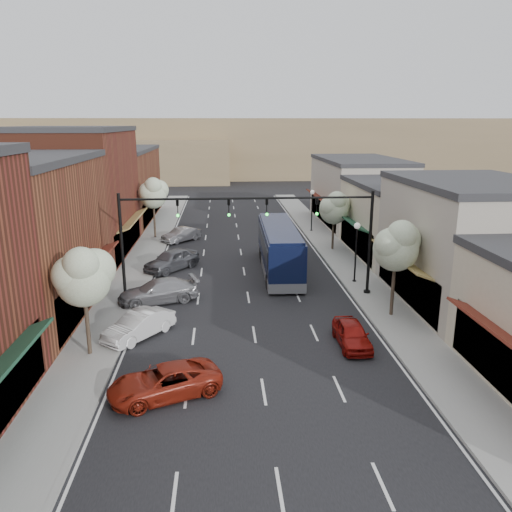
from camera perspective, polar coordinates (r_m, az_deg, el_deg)
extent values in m
plane|color=black|center=(25.77, 0.11, -10.77)|extent=(160.00, 160.00, 0.00)
cube|color=gray|center=(43.63, -12.76, -0.15)|extent=(2.80, 73.00, 0.15)
cube|color=gray|center=(44.27, 9.26, 0.25)|extent=(2.80, 73.00, 0.15)
cube|color=gray|center=(43.43, -10.93, -0.11)|extent=(0.25, 73.00, 0.17)
cube|color=gray|center=(43.97, 7.49, 0.22)|extent=(0.25, 73.00, 0.17)
cube|color=brown|center=(32.46, -26.82, 1.45)|extent=(9.00, 14.00, 9.00)
cube|color=black|center=(31.82, -19.21, -3.43)|extent=(0.60, 11.90, 2.60)
cube|color=#5D2015|center=(31.20, -18.02, -0.80)|extent=(1.07, 9.80, 0.49)
cube|color=brown|center=(45.35, -20.29, 6.54)|extent=(9.00, 14.00, 10.50)
cube|color=#2D2D30|center=(44.95, -20.93, 13.42)|extent=(9.20, 14.10, 0.40)
cube|color=black|center=(45.00, -14.73, 2.19)|extent=(0.60, 11.90, 2.60)
cube|color=olive|center=(44.56, -13.85, 4.09)|extent=(1.07, 9.80, 0.49)
cube|color=brown|center=(60.90, -16.11, 7.64)|extent=(9.00, 18.00, 8.00)
cube|color=#2D2D30|center=(60.55, -16.40, 11.58)|extent=(9.20, 18.10, 0.40)
cube|color=black|center=(60.51, -12.04, 5.55)|extent=(0.60, 15.30, 2.60)
cube|color=#19402B|center=(60.18, -11.35, 6.98)|extent=(1.07, 12.60, 0.49)
cube|color=#5D2015|center=(21.91, 26.72, -8.40)|extent=(1.07, 8.40, 0.49)
cube|color=#A2998B|center=(33.83, 23.32, 1.03)|extent=(8.00, 12.00, 7.50)
cube|color=#2D2D30|center=(33.18, 24.03, 7.66)|extent=(8.20, 12.10, 0.40)
cube|color=black|center=(32.87, 17.18, -2.67)|extent=(0.60, 10.20, 2.60)
cube|color=olive|center=(32.18, 16.06, -0.18)|extent=(1.07, 8.40, 0.49)
cube|color=beige|center=(44.72, 16.33, 3.83)|extent=(8.00, 12.00, 6.00)
cube|color=#2D2D30|center=(44.24, 16.64, 7.90)|extent=(8.20, 12.10, 0.40)
cube|color=black|center=(43.86, 11.66, 2.05)|extent=(0.60, 10.20, 2.60)
cube|color=#19402B|center=(43.35, 10.74, 3.97)|extent=(1.07, 8.40, 0.49)
cube|color=#A2998B|center=(57.79, 11.63, 7.05)|extent=(8.00, 16.00, 7.00)
cube|color=#2D2D30|center=(57.41, 11.83, 10.70)|extent=(8.20, 16.10, 0.40)
cube|color=black|center=(57.20, 7.94, 5.20)|extent=(0.60, 13.60, 2.60)
cube|color=#5D2015|center=(56.81, 7.20, 6.69)|extent=(1.07, 11.20, 0.49)
cube|color=#7A6647|center=(113.28, -3.25, 12.36)|extent=(120.00, 30.00, 12.00)
cube|color=#7A6647|center=(104.05, -17.26, 10.39)|extent=(50.00, 20.00, 8.00)
cylinder|color=black|center=(34.44, 12.55, -4.09)|extent=(0.44, 0.44, 0.30)
cylinder|color=black|center=(33.51, 12.87, 1.33)|extent=(0.20, 0.20, 7.00)
cylinder|color=black|center=(31.99, 6.28, 6.64)|extent=(8.00, 0.14, 0.14)
imported|color=black|center=(32.16, 6.95, 5.58)|extent=(0.18, 0.46, 1.10)
sphere|color=#19E533|center=(32.11, 6.97, 4.81)|extent=(0.18, 0.18, 0.18)
imported|color=black|center=(31.71, 1.24, 5.56)|extent=(0.18, 0.46, 1.10)
sphere|color=#19E533|center=(31.66, 1.25, 4.77)|extent=(0.18, 0.18, 0.18)
cylinder|color=black|center=(33.65, -14.67, -4.68)|extent=(0.44, 0.44, 0.30)
cylinder|color=black|center=(32.70, -15.06, 0.86)|extent=(0.20, 0.20, 7.00)
cylinder|color=black|center=(31.57, -8.26, 6.47)|extent=(8.00, 0.14, 0.14)
imported|color=black|center=(31.69, -8.94, 5.38)|extent=(0.18, 0.46, 1.10)
sphere|color=#19E533|center=(31.65, -8.93, 4.59)|extent=(0.18, 0.18, 0.18)
imported|color=black|center=(31.58, -3.12, 5.50)|extent=(0.18, 0.46, 1.10)
sphere|color=#19E533|center=(31.53, -3.11, 4.71)|extent=(0.18, 0.18, 0.18)
cylinder|color=#47382B|center=(30.39, 15.38, -3.46)|extent=(0.20, 0.20, 3.71)
sphere|color=#9EB188|center=(29.76, 15.68, 0.78)|extent=(2.60, 2.60, 2.60)
sphere|color=#9EB188|center=(30.10, 16.46, 1.79)|extent=(2.00, 2.00, 2.00)
sphere|color=#9EB188|center=(29.27, 15.19, 1.28)|extent=(1.90, 1.90, 1.90)
sphere|color=#9EB188|center=(29.13, 16.32, 2.31)|extent=(1.70, 1.70, 1.70)
cylinder|color=#47382B|center=(45.30, 8.80, 2.68)|extent=(0.20, 0.20, 3.33)
sphere|color=#9EB188|center=(44.91, 8.90, 5.27)|extent=(2.60, 2.60, 2.60)
sphere|color=#9EB188|center=(45.24, 9.46, 5.85)|extent=(2.00, 2.00, 2.00)
sphere|color=#9EB188|center=(44.48, 8.50, 5.60)|extent=(1.90, 1.90, 1.90)
sphere|color=#9EB188|center=(44.32, 9.22, 6.22)|extent=(1.70, 1.70, 1.70)
cylinder|color=#47382B|center=(25.86, -18.72, -7.25)|extent=(0.20, 0.20, 3.52)
sphere|color=#9EB188|center=(25.14, -19.13, -2.60)|extent=(2.60, 2.60, 2.60)
sphere|color=#9EB188|center=(25.17, -17.95, -1.43)|extent=(2.00, 2.00, 2.00)
sphere|color=#9EB188|center=(24.88, -20.26, -2.09)|extent=(1.90, 1.90, 1.90)
sphere|color=#9EB188|center=(24.41, -19.38, -0.98)|extent=(1.70, 1.70, 1.70)
cylinder|color=#47382B|center=(50.45, -11.53, 4.10)|extent=(0.20, 0.20, 3.84)
sphere|color=#9EB188|center=(50.06, -11.68, 6.80)|extent=(2.60, 2.60, 2.60)
sphere|color=#9EB188|center=(50.23, -11.09, 7.41)|extent=(2.00, 2.00, 2.00)
sphere|color=#9EB188|center=(49.78, -12.20, 7.15)|extent=(1.90, 1.90, 1.90)
sphere|color=#9EB188|center=(49.44, -11.69, 7.82)|extent=(1.70, 1.70, 1.70)
cylinder|color=black|center=(36.68, 11.16, -2.91)|extent=(0.28, 0.28, 0.20)
cylinder|color=black|center=(36.15, 11.31, -0.04)|extent=(0.12, 0.12, 4.00)
sphere|color=white|center=(35.65, 11.49, 3.41)|extent=(0.44, 0.44, 0.44)
cylinder|color=black|center=(53.19, 6.33, 2.87)|extent=(0.28, 0.28, 0.20)
cylinder|color=black|center=(52.82, 6.39, 4.88)|extent=(0.12, 0.12, 4.00)
sphere|color=white|center=(52.48, 6.46, 7.27)|extent=(0.44, 0.44, 0.44)
cube|color=black|center=(38.36, 2.67, 1.01)|extent=(2.77, 11.78, 2.97)
cube|color=#595B60|center=(38.73, 2.65, -0.99)|extent=(2.79, 11.80, 0.68)
cube|color=black|center=(38.27, 2.68, 1.61)|extent=(2.81, 10.84, 1.08)
cube|color=black|center=(38.02, 2.70, 3.26)|extent=(2.56, 11.30, 0.24)
cube|color=black|center=(32.62, 3.66, -0.42)|extent=(2.03, 0.12, 1.17)
cylinder|color=black|center=(34.72, 1.40, -2.94)|extent=(0.33, 1.02, 1.02)
cylinder|color=black|center=(34.97, 5.17, -2.86)|extent=(0.33, 1.02, 1.02)
cylinder|color=black|center=(42.22, 0.61, 0.33)|extent=(0.33, 1.02, 1.02)
cylinder|color=black|center=(42.42, 3.72, 0.37)|extent=(0.33, 1.02, 1.02)
cylinder|color=black|center=(40.90, 0.72, -0.15)|extent=(0.33, 1.02, 1.02)
cylinder|color=black|center=(41.10, 3.93, -0.11)|extent=(0.33, 1.02, 1.02)
imported|color=maroon|center=(26.54, 10.89, -8.73)|extent=(1.52, 3.78, 1.29)
imported|color=maroon|center=(21.97, -10.43, -13.96)|extent=(5.22, 3.80, 1.32)
imported|color=silver|center=(27.69, -13.24, -7.71)|extent=(3.77, 4.29, 1.41)
imported|color=gray|center=(32.67, -11.11, -3.96)|extent=(5.50, 3.53, 1.48)
imported|color=#4E5055|center=(39.52, -9.62, -0.43)|extent=(4.57, 5.00, 1.65)
imported|color=gray|center=(48.94, -8.55, 2.42)|extent=(3.85, 3.98, 1.35)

